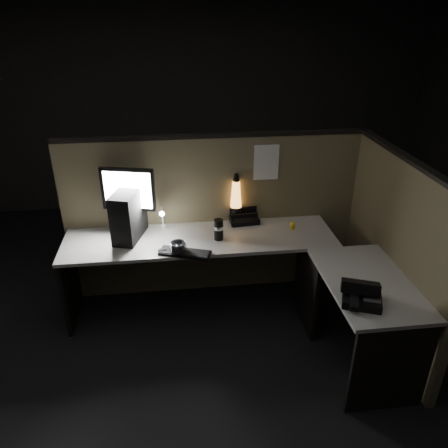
{
  "coord_description": "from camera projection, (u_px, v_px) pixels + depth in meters",
  "views": [
    {
      "loc": [
        -0.35,
        -2.66,
        2.5
      ],
      "look_at": [
        0.02,
        0.35,
        0.97
      ],
      "focal_mm": 35.0,
      "sensor_mm": 36.0,
      "label": 1
    }
  ],
  "objects": [
    {
      "name": "partition_back",
      "position": [
        214.0,
        218.0,
        4.01
      ],
      "size": [
        2.66,
        0.06,
        1.5
      ],
      "primitive_type": "cube",
      "color": "brown",
      "rests_on": "ground"
    },
    {
      "name": "room_shell",
      "position": [
        227.0,
        158.0,
        2.79
      ],
      "size": [
        6.0,
        6.0,
        6.0
      ],
      "color": "silver",
      "rests_on": "ground"
    },
    {
      "name": "keyboard",
      "position": [
        185.0,
        253.0,
        3.46
      ],
      "size": [
        0.43,
        0.27,
        0.02
      ],
      "primitive_type": "cube",
      "rotation": [
        0.0,
        0.0,
        -0.34
      ],
      "color": "black",
      "rests_on": "desk"
    },
    {
      "name": "steel_mug",
      "position": [
        178.0,
        249.0,
        3.43
      ],
      "size": [
        0.17,
        0.17,
        0.11
      ],
      "primitive_type": "imported",
      "rotation": [
        0.0,
        0.0,
        -0.3
      ],
      "color": "#B1B1B8",
      "rests_on": "desk"
    },
    {
      "name": "partition_right",
      "position": [
        393.0,
        254.0,
        3.42
      ],
      "size": [
        0.06,
        1.66,
        1.5
      ],
      "primitive_type": "cube",
      "color": "brown",
      "rests_on": "ground"
    },
    {
      "name": "travel_mug",
      "position": [
        219.0,
        230.0,
        3.64
      ],
      "size": [
        0.08,
        0.08,
        0.18
      ],
      "primitive_type": "cylinder",
      "color": "black",
      "rests_on": "desk"
    },
    {
      "name": "pinned_paper",
      "position": [
        266.0,
        162.0,
        3.79
      ],
      "size": [
        0.22,
        0.0,
        0.32
      ],
      "primitive_type": "cube",
      "color": "white",
      "rests_on": "partition_back"
    },
    {
      "name": "mouse",
      "position": [
        163.0,
        251.0,
        3.47
      ],
      "size": [
        0.1,
        0.08,
        0.03
      ],
      "primitive_type": "ellipsoid",
      "rotation": [
        0.0,
        0.0,
        -0.18
      ],
      "color": "black",
      "rests_on": "desk"
    },
    {
      "name": "lava_lamp",
      "position": [
        236.0,
        202.0,
        3.91
      ],
      "size": [
        0.12,
        0.12,
        0.45
      ],
      "color": "black",
      "rests_on": "desk"
    },
    {
      "name": "figurine",
      "position": [
        293.0,
        225.0,
        3.83
      ],
      "size": [
        0.05,
        0.05,
        0.05
      ],
      "primitive_type": "sphere",
      "color": "yellow",
      "rests_on": "desk"
    },
    {
      "name": "clip_lamp",
      "position": [
        162.0,
        218.0,
        3.74
      ],
      "size": [
        0.04,
        0.17,
        0.22
      ],
      "color": "white",
      "rests_on": "desk"
    },
    {
      "name": "pc_tower",
      "position": [
        129.0,
        215.0,
        3.62
      ],
      "size": [
        0.29,
        0.43,
        0.42
      ],
      "primitive_type": "cube",
      "rotation": [
        0.0,
        0.0,
        -0.29
      ],
      "color": "black",
      "rests_on": "desk"
    },
    {
      "name": "organizer",
      "position": [
        243.0,
        216.0,
        3.98
      ],
      "size": [
        0.27,
        0.25,
        0.19
      ],
      "rotation": [
        0.0,
        0.0,
        0.1
      ],
      "color": "black",
      "rests_on": "desk"
    },
    {
      "name": "desk",
      "position": [
        245.0,
        272.0,
        3.5
      ],
      "size": [
        2.6,
        1.6,
        0.73
      ],
      "color": "#AEACA4",
      "rests_on": "ground"
    },
    {
      "name": "floor",
      "position": [
        226.0,
        351.0,
        3.52
      ],
      "size": [
        6.0,
        6.0,
        0.0
      ],
      "primitive_type": "plane",
      "color": "black",
      "rests_on": "ground"
    },
    {
      "name": "desk_phone",
      "position": [
        361.0,
        294.0,
        2.89
      ],
      "size": [
        0.31,
        0.31,
        0.15
      ],
      "rotation": [
        0.0,
        0.0,
        -0.38
      ],
      "color": "black",
      "rests_on": "desk"
    },
    {
      "name": "monitor",
      "position": [
        128.0,
        195.0,
        3.64
      ],
      "size": [
        0.45,
        0.19,
        0.58
      ],
      "rotation": [
        0.0,
        0.0,
        -0.25
      ],
      "color": "black",
      "rests_on": "desk"
    }
  ]
}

